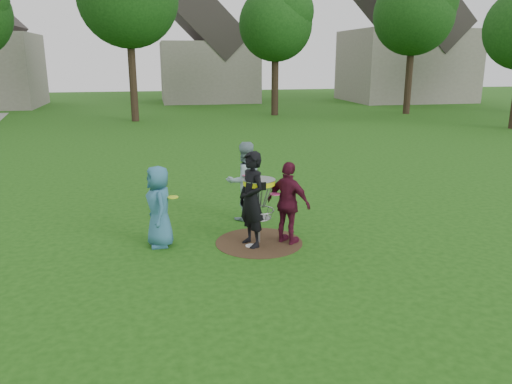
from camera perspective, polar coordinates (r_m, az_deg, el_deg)
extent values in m
plane|color=#19470F|center=(10.35, 0.34, -5.78)|extent=(100.00, 100.00, 0.00)
cylinder|color=#47331E|center=(10.35, 0.34, -5.76)|extent=(1.80, 1.80, 0.01)
imported|color=#316988|center=(10.12, -11.03, -1.63)|extent=(0.64, 0.87, 1.65)
imported|color=black|center=(9.89, -0.51, -0.87)|extent=(0.68, 0.82, 1.94)
imported|color=#7E9BA3|center=(11.57, -1.32, 1.25)|extent=(1.04, 0.90, 1.84)
imported|color=#511226|center=(10.09, 3.75, -1.29)|extent=(0.97, 1.02, 1.70)
cylinder|color=white|center=(10.14, -0.59, -6.17)|extent=(0.22, 0.22, 0.02)
cylinder|color=#9EA0A5|center=(10.13, 0.35, -2.13)|extent=(0.05, 0.05, 1.38)
cylinder|color=#D5E20B|center=(9.97, 0.35, 1.11)|extent=(0.64, 0.64, 0.10)
cylinder|color=#9EA0A5|center=(9.95, 0.35, 1.43)|extent=(0.66, 0.66, 0.01)
cube|color=black|center=(9.66, 0.76, 0.66)|extent=(0.14, 0.02, 0.16)
torus|color=#9EA0A5|center=(10.12, 0.35, -2.07)|extent=(0.62, 0.62, 0.02)
torus|color=#9EA0A5|center=(10.17, 0.35, -2.93)|extent=(0.50, 0.50, 0.02)
cylinder|color=#9EA0A5|center=(10.17, 0.35, -2.99)|extent=(0.44, 0.44, 0.01)
cylinder|color=#D3F41B|center=(10.04, -9.49, -0.58)|extent=(0.22, 0.22, 0.02)
cylinder|color=#D75812|center=(10.03, 0.58, 0.66)|extent=(0.22, 0.22, 0.02)
cylinder|color=#D73878|center=(11.25, -1.06, 1.95)|extent=(0.22, 0.22, 0.02)
cylinder|color=#EB3D93|center=(10.03, 2.17, -0.22)|extent=(0.22, 0.22, 0.02)
cylinder|color=#38281C|center=(31.00, -13.86, 12.12)|extent=(0.46, 0.46, 4.62)
cylinder|color=#38281C|center=(33.48, 2.17, 12.00)|extent=(0.46, 0.46, 3.78)
sphere|color=#164211|center=(33.50, 2.24, 18.62)|extent=(4.68, 4.68, 4.68)
cylinder|color=#38281C|center=(35.81, 17.02, 11.91)|extent=(0.46, 0.46, 4.20)
sphere|color=#164211|center=(35.87, 17.57, 18.76)|extent=(5.20, 5.20, 5.20)
cube|color=gray|center=(44.76, -5.46, 13.50)|extent=(8.00, 7.00, 5.00)
cube|color=#2D2826|center=(44.83, -5.60, 18.54)|extent=(6.11, 7.14, 6.11)
cube|color=gray|center=(46.95, 16.70, 13.64)|extent=(10.00, 8.00, 6.00)
cube|color=#2D2826|center=(47.13, 17.16, 19.46)|extent=(7.64, 8.16, 7.64)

